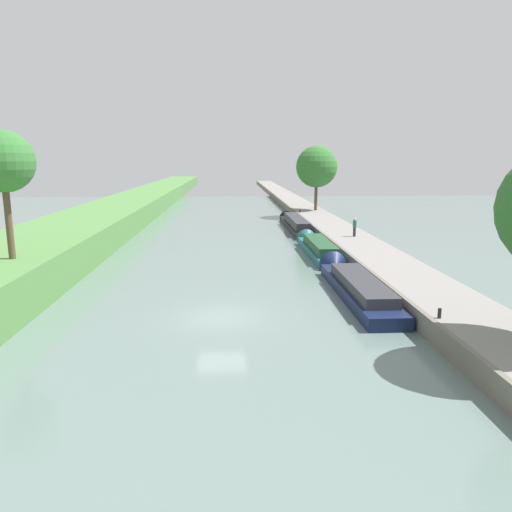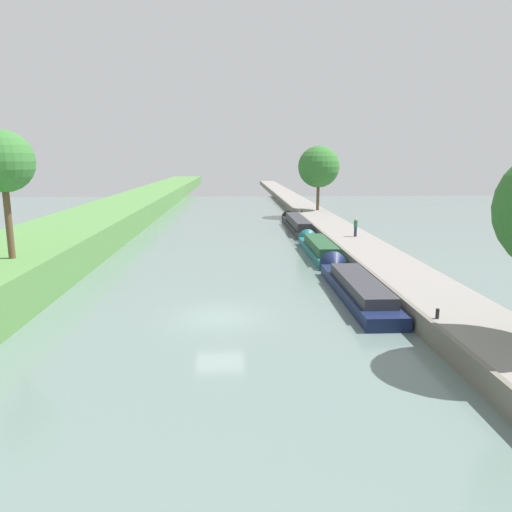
# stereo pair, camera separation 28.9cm
# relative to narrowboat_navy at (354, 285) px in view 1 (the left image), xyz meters

# --- Properties ---
(ground_plane) EXTENTS (160.00, 160.00, 0.00)m
(ground_plane) POSITION_rel_narrowboat_navy_xyz_m (-7.92, -4.05, -0.52)
(ground_plane) COLOR slate
(right_towpath) EXTENTS (4.17, 260.00, 1.01)m
(right_towpath) POSITION_rel_narrowboat_navy_xyz_m (3.57, -4.05, -0.02)
(right_towpath) COLOR gray
(right_towpath) RESTS_ON ground_plane
(stone_quay) EXTENTS (0.25, 260.00, 1.06)m
(stone_quay) POSITION_rel_narrowboat_navy_xyz_m (1.36, -4.05, 0.01)
(stone_quay) COLOR #6B665B
(stone_quay) RESTS_ON ground_plane
(narrowboat_navy) EXTENTS (2.16, 13.01, 2.05)m
(narrowboat_navy) POSITION_rel_narrowboat_navy_xyz_m (0.00, 0.00, 0.00)
(narrowboat_navy) COLOR #141E42
(narrowboat_navy) RESTS_ON ground_plane
(narrowboat_teal) EXTENTS (1.94, 12.26, 1.95)m
(narrowboat_teal) POSITION_rel_narrowboat_navy_xyz_m (-0.02, 12.32, 0.02)
(narrowboat_teal) COLOR #195B60
(narrowboat_teal) RESTS_ON ground_plane
(narrowboat_black) EXTENTS (1.84, 16.89, 2.03)m
(narrowboat_black) POSITION_rel_narrowboat_navy_xyz_m (0.08, 27.29, 0.07)
(narrowboat_black) COLOR black
(narrowboat_black) RESTS_ON ground_plane
(tree_rightbank_midnear) EXTENTS (5.56, 5.56, 8.63)m
(tree_rightbank_midnear) POSITION_rel_narrowboat_navy_xyz_m (4.35, 37.79, 6.33)
(tree_rightbank_midnear) COLOR brown
(tree_rightbank_midnear) RESTS_ON right_towpath
(tree_leftbank_downstream) EXTENTS (3.34, 3.34, 7.00)m
(tree_leftbank_downstream) POSITION_rel_narrowboat_navy_xyz_m (-19.53, -0.67, 7.22)
(tree_leftbank_downstream) COLOR brown
(tree_leftbank_downstream) RESTS_ON left_grassy_bank
(person_walking) EXTENTS (0.34, 0.34, 1.66)m
(person_walking) POSITION_rel_narrowboat_navy_xyz_m (3.85, 15.03, 1.36)
(person_walking) COLOR #282D42
(person_walking) RESTS_ON right_towpath
(mooring_bollard_near) EXTENTS (0.16, 0.16, 0.45)m
(mooring_bollard_near) POSITION_rel_narrowboat_navy_xyz_m (1.78, -7.76, 0.71)
(mooring_bollard_near) COLOR black
(mooring_bollard_near) RESTS_ON right_towpath
(mooring_bollard_far) EXTENTS (0.16, 0.16, 0.45)m
(mooring_bollard_far) POSITION_rel_narrowboat_navy_xyz_m (1.78, 34.90, 0.71)
(mooring_bollard_far) COLOR black
(mooring_bollard_far) RESTS_ON right_towpath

